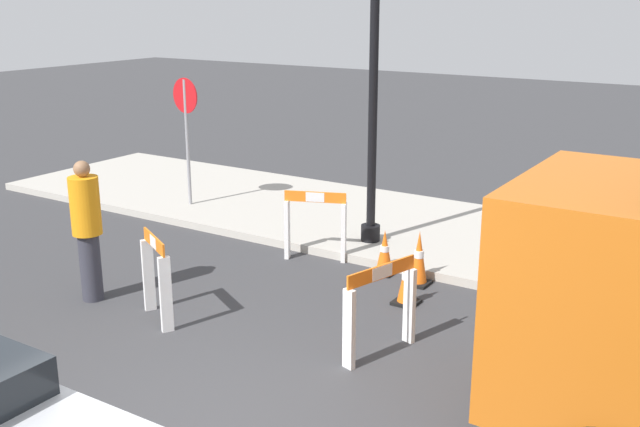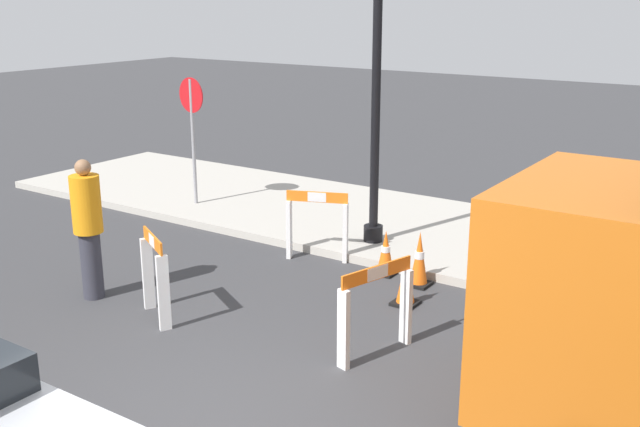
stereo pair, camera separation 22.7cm
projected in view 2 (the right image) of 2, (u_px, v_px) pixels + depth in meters
The scene contains 9 objects.
sidewalk_slab at pixel (479, 241), 11.37m from camera, with size 18.00×3.54×0.12m.
stop_sign at pixel (192, 120), 12.83m from camera, with size 0.60×0.09×2.20m.
barricade_0 at pixel (155, 274), 8.65m from camera, with size 0.72×0.48×1.04m.
barricade_1 at pixel (376, 306), 7.75m from camera, with size 0.39×0.96×1.00m.
barricade_2 at pixel (317, 223), 10.60m from camera, with size 0.87×0.45×1.01m.
traffic_cone_0 at pixel (406, 282), 9.11m from camera, with size 0.30×0.30×0.63m.
traffic_cone_1 at pixel (419, 260), 9.71m from camera, with size 0.30×0.30×0.74m.
traffic_cone_2 at pixel (386, 253), 10.13m from camera, with size 0.30×0.30×0.62m.
person_worker at pixel (88, 225), 9.16m from camera, with size 0.50×0.50×1.77m.
Camera 2 is at (4.01, -4.04, 3.65)m, focal length 42.00 mm.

